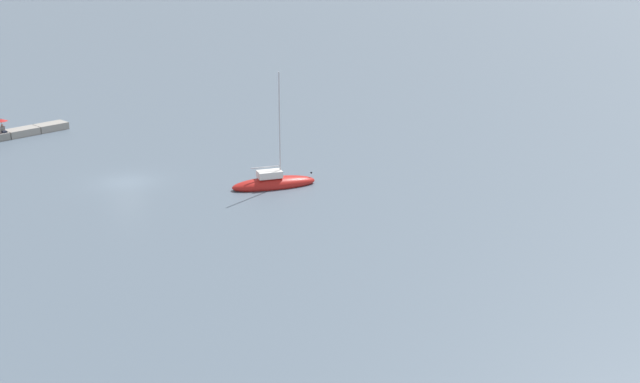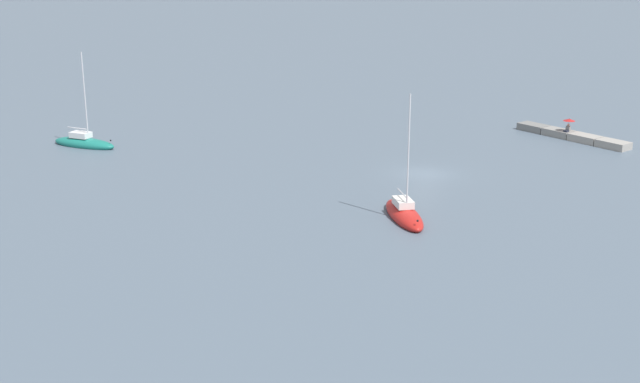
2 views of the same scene
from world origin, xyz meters
name	(u,v)px [view 1 (image 1 of 2)]	position (x,y,z in m)	size (l,w,h in m)	color
ground_plane	(127,182)	(0.00, 0.00, 0.00)	(500.00, 500.00, 0.00)	slate
seawall_pier	(7,135)	(0.00, -19.00, 0.33)	(11.48, 1.61, 0.66)	gray
person_seated_grey_left	(3,130)	(0.38, -18.81, 0.91)	(0.42, 0.62, 0.73)	#1E2333
umbrella_open_red	(1,120)	(0.38, -18.95, 1.75)	(1.10, 1.10, 1.25)	black
sailboat_red_outer	(274,183)	(-6.77, 8.77, 0.31)	(6.40, 4.45, 8.75)	red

